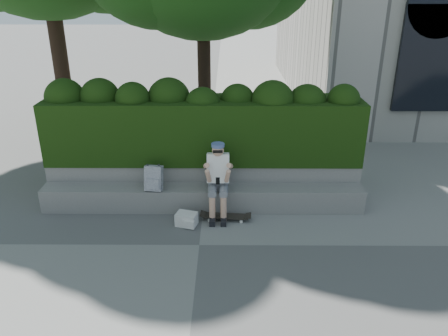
{
  "coord_description": "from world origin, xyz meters",
  "views": [
    {
      "loc": [
        0.44,
        -6.08,
        3.98
      ],
      "look_at": [
        0.4,
        1.0,
        0.95
      ],
      "focal_mm": 35.0,
      "sensor_mm": 36.0,
      "label": 1
    }
  ],
  "objects_px": {
    "skateboard": "(226,216)",
    "backpack_plaid": "(154,178)",
    "backpack_ground": "(187,219)",
    "person": "(218,177)"
  },
  "relations": [
    {
      "from": "person",
      "to": "backpack_plaid",
      "type": "distance_m",
      "value": 1.18
    },
    {
      "from": "skateboard",
      "to": "backpack_plaid",
      "type": "distance_m",
      "value": 1.48
    },
    {
      "from": "person",
      "to": "backpack_ground",
      "type": "bearing_deg",
      "value": -142.7
    },
    {
      "from": "skateboard",
      "to": "backpack_plaid",
      "type": "height_order",
      "value": "backpack_plaid"
    },
    {
      "from": "skateboard",
      "to": "backpack_plaid",
      "type": "bearing_deg",
      "value": 170.68
    },
    {
      "from": "skateboard",
      "to": "backpack_ground",
      "type": "bearing_deg",
      "value": -160.72
    },
    {
      "from": "backpack_plaid",
      "to": "backpack_ground",
      "type": "xyz_separation_m",
      "value": [
        0.62,
        -0.5,
        -0.57
      ]
    },
    {
      "from": "backpack_ground",
      "to": "person",
      "type": "bearing_deg",
      "value": 53.72
    },
    {
      "from": "backpack_ground",
      "to": "skateboard",
      "type": "bearing_deg",
      "value": 31.35
    },
    {
      "from": "person",
      "to": "backpack_plaid",
      "type": "height_order",
      "value": "person"
    }
  ]
}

